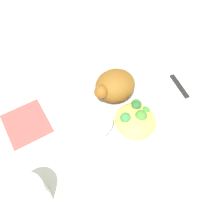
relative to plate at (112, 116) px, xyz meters
name	(u,v)px	position (x,y,z in m)	size (l,w,h in m)	color
ground_plane	(112,117)	(0.00, 0.00, -0.01)	(2.00, 2.00, 0.00)	silver
plate	(112,116)	(0.00, 0.00, 0.00)	(0.24, 0.24, 0.01)	white
roasted_chicken	(114,86)	(-0.03, -0.05, 0.04)	(0.11, 0.09, 0.07)	brown
rice_pile	(91,123)	(0.06, 0.01, 0.03)	(0.10, 0.08, 0.04)	silver
mac_cheese_with_broccoli	(136,119)	(-0.04, 0.04, 0.03)	(0.09, 0.10, 0.04)	#E7B355
fork	(170,99)	(-0.15, 0.01, 0.00)	(0.02, 0.14, 0.01)	#B2B2B7
knife	(187,97)	(-0.20, 0.03, 0.00)	(0.02, 0.19, 0.01)	black
water_glass	(30,197)	(0.22, 0.11, 0.03)	(0.07, 0.07, 0.08)	silver
napkin	(26,123)	(0.19, -0.07, -0.01)	(0.10, 0.11, 0.00)	#DB4C47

